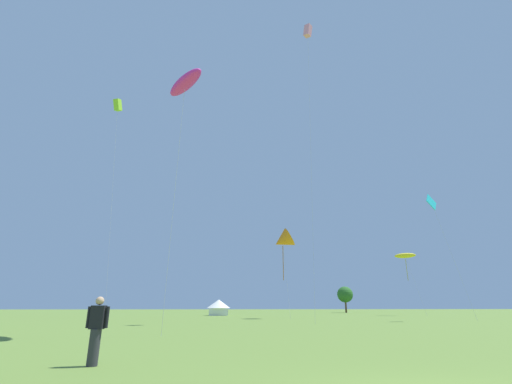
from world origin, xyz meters
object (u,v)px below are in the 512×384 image
object	(u,v)px
kite_magenta_parafoil	(185,83)
tree_distant_left	(345,295)
festival_tent_center	(219,307)
kite_lime_box	(118,106)
kite_orange_delta	(283,241)
kite_pink_box	(308,32)
person_spectator	(96,331)
kite_yellow_parafoil	(405,256)
kite_cyan_diamond	(432,203)

from	to	relation	value
kite_magenta_parafoil	tree_distant_left	size ratio (longest dim) A/B	2.62
festival_tent_center	tree_distant_left	xyz separation A→B (m)	(31.54, 25.57, 2.87)
tree_distant_left	kite_lime_box	bearing A→B (deg)	-133.45
kite_orange_delta	kite_magenta_parafoil	bearing A→B (deg)	-112.42
kite_lime_box	kite_orange_delta	world-z (taller)	kite_lime_box
kite_magenta_parafoil	tree_distant_left	xyz separation A→B (m)	(34.20, 69.68, -11.45)
kite_orange_delta	kite_pink_box	bearing A→B (deg)	-83.69
kite_lime_box	kite_pink_box	size ratio (longest dim) A/B	0.79
person_spectator	festival_tent_center	distance (m)	54.64
kite_pink_box	kite_lime_box	bearing A→B (deg)	162.15
kite_lime_box	kite_orange_delta	distance (m)	28.29
kite_yellow_parafoil	festival_tent_center	distance (m)	34.24
kite_cyan_diamond	person_spectator	size ratio (longest dim) A/B	8.18
festival_tent_center	kite_yellow_parafoil	bearing A→B (deg)	-6.51
kite_magenta_parafoil	kite_pink_box	world-z (taller)	kite_pink_box
kite_cyan_diamond	kite_pink_box	size ratio (longest dim) A/B	0.41
kite_yellow_parafoil	kite_orange_delta	world-z (taller)	kite_orange_delta
kite_yellow_parafoil	festival_tent_center	bearing A→B (deg)	173.49
kite_lime_box	tree_distant_left	world-z (taller)	kite_lime_box
kite_lime_box	kite_orange_delta	size ratio (longest dim) A/B	2.33
person_spectator	kite_magenta_parafoil	bearing A→B (deg)	87.13
kite_lime_box	kite_orange_delta	xyz separation A→B (m)	(22.41, 5.31, -16.44)
kite_magenta_parafoil	kite_lime_box	bearing A→B (deg)	117.50
kite_yellow_parafoil	kite_cyan_diamond	size ratio (longest dim) A/B	0.75
kite_magenta_parafoil	person_spectator	xyz separation A→B (m)	(-0.52, -10.43, -14.92)
kite_lime_box	festival_tent_center	bearing A→B (deg)	58.15
kite_orange_delta	person_spectator	world-z (taller)	kite_orange_delta
festival_tent_center	tree_distant_left	bearing A→B (deg)	39.03
kite_cyan_diamond	tree_distant_left	world-z (taller)	kite_cyan_diamond
kite_orange_delta	tree_distant_left	distance (m)	48.88
kite_cyan_diamond	kite_yellow_parafoil	bearing A→B (deg)	70.11
kite_pink_box	kite_orange_delta	size ratio (longest dim) A/B	2.94
person_spectator	kite_pink_box	bearing A→B (deg)	61.80
person_spectator	festival_tent_center	world-z (taller)	festival_tent_center
kite_yellow_parafoil	kite_cyan_diamond	bearing A→B (deg)	-109.89
kite_orange_delta	kite_cyan_diamond	bearing A→B (deg)	-32.19
kite_pink_box	tree_distant_left	xyz separation A→B (m)	(21.64, 55.70, -29.28)
kite_magenta_parafoil	kite_orange_delta	bearing A→B (deg)	67.58
kite_orange_delta	festival_tent_center	world-z (taller)	kite_orange_delta
kite_yellow_parafoil	tree_distant_left	world-z (taller)	kite_yellow_parafoil
person_spectator	kite_lime_box	bearing A→B (deg)	108.53
kite_cyan_diamond	kite_magenta_parafoil	world-z (taller)	kite_magenta_parafoil
tree_distant_left	kite_orange_delta	bearing A→B (deg)	-118.38
kite_yellow_parafoil	kite_magenta_parafoil	distance (m)	54.10
festival_tent_center	tree_distant_left	size ratio (longest dim) A/B	0.64
tree_distant_left	kite_pink_box	bearing A→B (deg)	-111.23
festival_tent_center	kite_cyan_diamond	bearing A→B (deg)	-48.06
kite_pink_box	person_spectator	distance (m)	42.89
kite_yellow_parafoil	kite_pink_box	distance (m)	42.15
kite_lime_box	kite_magenta_parafoil	xyz separation A→B (m)	(11.28, -21.66, -10.73)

